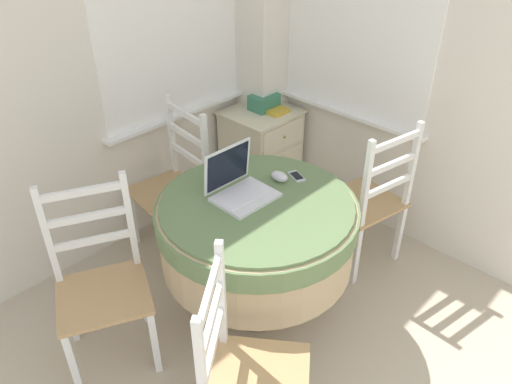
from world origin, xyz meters
TOP-DOWN VIEW (x-y plane):
  - corner_room_shell at (1.34, 2.02)m, footprint 4.52×5.02m
  - round_dining_table at (1.03, 2.02)m, footprint 1.05×1.05m
  - laptop at (1.01, 2.13)m, footprint 0.31×0.27m
  - computer_mouse at (1.26, 2.08)m, footprint 0.07×0.10m
  - cell_phone at (1.35, 2.03)m, footprint 0.09×0.13m
  - dining_chair_near_back_window at (1.11, 2.83)m, footprint 0.45×0.48m
  - dining_chair_near_right_window at (1.83, 1.84)m, footprint 0.51×0.48m
  - dining_chair_camera_near at (0.41, 1.49)m, footprint 0.59×0.59m
  - dining_chair_left_flank at (0.30, 2.39)m, footprint 0.57×0.56m
  - corner_cabinet at (1.98, 2.89)m, footprint 0.50×0.48m
  - storage_box at (2.03, 2.91)m, footprint 0.20×0.15m
  - book_on_cabinet at (2.05, 2.86)m, footprint 0.16×0.25m

SIDE VIEW (x-z plane):
  - corner_cabinet at x=1.98m, z-range 0.00..0.68m
  - dining_chair_near_back_window at x=1.11m, z-range -0.04..0.95m
  - dining_chair_near_right_window at x=1.83m, z-range -0.04..0.95m
  - dining_chair_camera_near at x=0.41m, z-range -0.04..0.95m
  - dining_chair_left_flank at x=0.30m, z-range -0.04..0.95m
  - round_dining_table at x=1.03m, z-range 0.21..0.97m
  - book_on_cabinet at x=2.05m, z-range 0.68..0.71m
  - storage_box at x=2.03m, z-range 0.68..0.79m
  - cell_phone at x=1.35m, z-range 0.76..0.77m
  - computer_mouse at x=1.26m, z-range 0.76..0.81m
  - laptop at x=1.01m, z-range 0.69..0.94m
  - corner_room_shell at x=1.34m, z-range 0.00..2.55m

